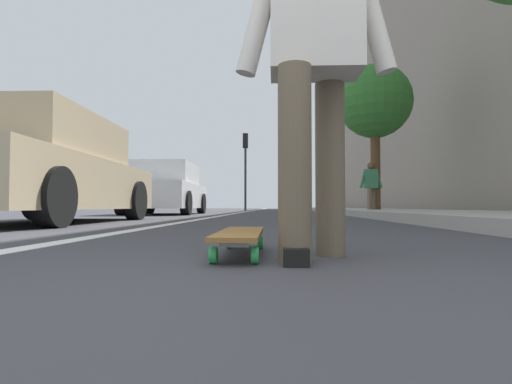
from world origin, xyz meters
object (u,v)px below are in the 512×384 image
Objects in this scene: skater_person at (314,49)px; street_tree_mid at (375,103)px; skateboard at (240,235)px; parked_car_near at (43,172)px; pedestrian_distant at (371,185)px; parked_car_mid at (166,190)px; traffic_light at (245,157)px.

street_tree_mid is at bearing -14.58° from skater_person.
parked_car_near is at bearing 41.06° from skateboard.
pedestrian_distant is (6.54, -6.03, 0.15)m from parked_car_near.
pedestrian_distant reaches higher than skateboard.
street_tree_mid reaches higher than pedestrian_distant.
pedestrian_distant is at bearing -87.61° from parked_car_mid.
parked_car_near is at bearing 42.88° from skater_person.
street_tree_mid is (6.80, -6.23, 2.64)m from parked_car_near.
skateboard is 0.20× the size of traffic_light.
skater_person is 10.60m from pedestrian_distant.
street_tree_mid is at bearing -42.45° from parked_car_near.
skater_person is at bearing -137.12° from parked_car_near.
skateboard is 0.51× the size of skater_person.
parked_car_mid is 10.79m from traffic_light.
skater_person is 20.68m from traffic_light.
parked_car_near is at bearing 137.35° from pedestrian_distant.
skater_person is 5.12m from parked_car_near.
parked_car_mid is at bearing 0.03° from parked_car_near.
skateboard is at bearing 163.46° from street_tree_mid.
skateboard is at bearing -138.94° from parked_car_near.
skateboard is 4.82m from parked_car_near.
street_tree_mid is at bearing -154.62° from traffic_light.
pedestrian_distant is at bearing -42.65° from parked_car_near.
parked_car_near is 0.97× the size of street_tree_mid.
skater_person reaches higher than parked_car_mid.
parked_car_mid is (9.89, 3.14, 0.62)m from skateboard.
skateboard is at bearing 66.65° from skater_person.
street_tree_mid reaches higher than skateboard.
parked_car_near is at bearing 137.55° from street_tree_mid.
skateboard is 20.60m from traffic_light.
traffic_light reaches higher than pedestrian_distant.
pedestrian_distant is at bearing -13.91° from skater_person.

